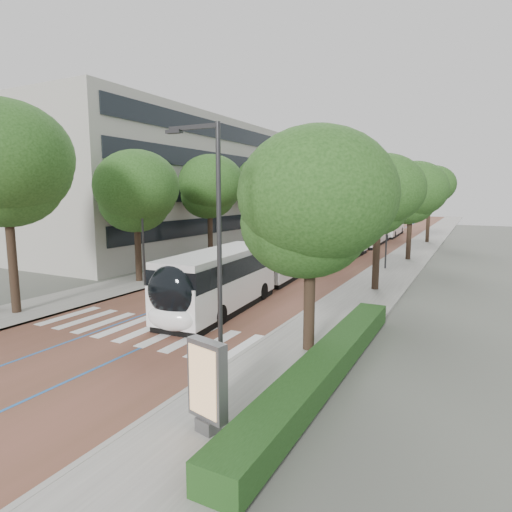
% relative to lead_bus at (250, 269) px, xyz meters
% --- Properties ---
extents(ground, '(160.00, 160.00, 0.00)m').
position_rel_lead_bus_xyz_m(ground, '(-1.17, -9.26, -1.63)').
color(ground, '#51544C').
rests_on(ground, ground).
extents(road, '(11.00, 140.00, 0.02)m').
position_rel_lead_bus_xyz_m(road, '(-1.17, 30.74, -1.62)').
color(road, brown).
rests_on(road, ground).
extents(sidewalk_left, '(4.00, 140.00, 0.12)m').
position_rel_lead_bus_xyz_m(sidewalk_left, '(-8.67, 30.74, -1.57)').
color(sidewalk_left, gray).
rests_on(sidewalk_left, ground).
extents(sidewalk_right, '(4.00, 140.00, 0.12)m').
position_rel_lead_bus_xyz_m(sidewalk_right, '(6.33, 30.74, -1.57)').
color(sidewalk_right, gray).
rests_on(sidewalk_right, ground).
extents(kerb_left, '(0.20, 140.00, 0.14)m').
position_rel_lead_bus_xyz_m(kerb_left, '(-6.77, 30.74, -1.57)').
color(kerb_left, gray).
rests_on(kerb_left, ground).
extents(kerb_right, '(0.20, 140.00, 0.14)m').
position_rel_lead_bus_xyz_m(kerb_right, '(4.43, 30.74, -1.57)').
color(kerb_right, gray).
rests_on(kerb_right, ground).
extents(zebra_crossing, '(10.55, 3.60, 0.01)m').
position_rel_lead_bus_xyz_m(zebra_crossing, '(-0.97, -8.26, -1.60)').
color(zebra_crossing, silver).
rests_on(zebra_crossing, ground).
extents(lane_line_left, '(0.12, 126.00, 0.01)m').
position_rel_lead_bus_xyz_m(lane_line_left, '(-2.77, 30.74, -1.60)').
color(lane_line_left, '#225EAA').
rests_on(lane_line_left, road).
extents(lane_line_right, '(0.12, 126.00, 0.01)m').
position_rel_lead_bus_xyz_m(lane_line_right, '(0.43, 30.74, -1.60)').
color(lane_line_right, '#225EAA').
rests_on(lane_line_right, road).
extents(office_building, '(18.11, 40.00, 14.00)m').
position_rel_lead_bus_xyz_m(office_building, '(-20.65, 18.74, 5.37)').
color(office_building, '#A5A399').
rests_on(office_building, ground).
extents(hedge, '(1.20, 14.00, 0.80)m').
position_rel_lead_bus_xyz_m(hedge, '(7.93, -9.26, -1.11)').
color(hedge, '#1A3A14').
rests_on(hedge, sidewalk_right).
extents(streetlight_near, '(1.82, 0.20, 8.00)m').
position_rel_lead_bus_xyz_m(streetlight_near, '(5.45, -12.26, 3.19)').
color(streetlight_near, '#2C2D2F').
rests_on(streetlight_near, sidewalk_right).
extents(streetlight_far, '(1.82, 0.20, 8.00)m').
position_rel_lead_bus_xyz_m(streetlight_far, '(5.45, 12.74, 3.19)').
color(streetlight_far, '#2C2D2F').
rests_on(streetlight_far, sidewalk_right).
extents(lamp_post_left, '(0.14, 0.14, 8.00)m').
position_rel_lead_bus_xyz_m(lamp_post_left, '(-7.27, -1.26, 2.49)').
color(lamp_post_left, '#2C2D2F').
rests_on(lamp_post_left, sidewalk_left).
extents(trees_left, '(6.50, 61.11, 10.21)m').
position_rel_lead_bus_xyz_m(trees_left, '(-8.67, 14.95, 5.33)').
color(trees_left, black).
rests_on(trees_left, ground).
extents(trees_right, '(5.88, 47.66, 8.96)m').
position_rel_lead_bus_xyz_m(trees_right, '(6.53, 12.25, 4.32)').
color(trees_right, black).
rests_on(trees_right, ground).
extents(lead_bus, '(3.95, 18.53, 3.20)m').
position_rel_lead_bus_xyz_m(lead_bus, '(0.00, 0.00, 0.00)').
color(lead_bus, black).
rests_on(lead_bus, ground).
extents(bus_queued_0, '(2.57, 12.40, 3.20)m').
position_rel_lead_bus_xyz_m(bus_queued_0, '(0.78, 15.65, -0.00)').
color(bus_queued_0, white).
rests_on(bus_queued_0, ground).
extents(bus_queued_1, '(2.85, 12.46, 3.20)m').
position_rel_lead_bus_xyz_m(bus_queued_1, '(0.72, 29.29, -0.00)').
color(bus_queued_1, white).
rests_on(bus_queued_1, ground).
extents(bus_queued_2, '(2.94, 12.48, 3.20)m').
position_rel_lead_bus_xyz_m(bus_queued_2, '(0.69, 41.60, -0.00)').
color(bus_queued_2, white).
rests_on(bus_queued_2, ground).
extents(ad_panel, '(1.21, 0.58, 2.42)m').
position_rel_lead_bus_xyz_m(ad_panel, '(6.33, -14.01, -0.24)').
color(ad_panel, '#59595B').
rests_on(ad_panel, sidewalk_right).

